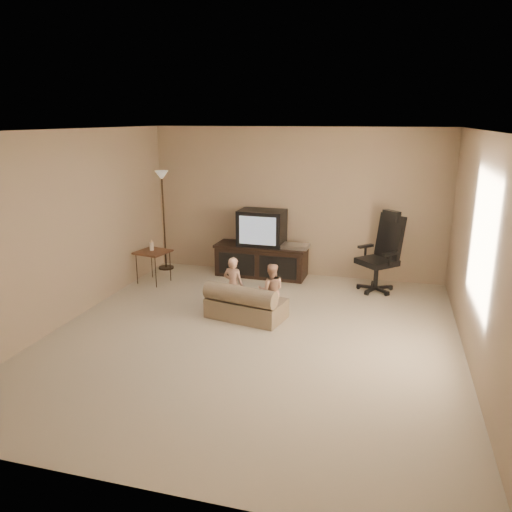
{
  "coord_description": "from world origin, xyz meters",
  "views": [
    {
      "loc": [
        1.55,
        -5.49,
        2.63
      ],
      "look_at": [
        -0.11,
        0.6,
        0.88
      ],
      "focal_mm": 35.0,
      "sensor_mm": 36.0,
      "label": 1
    }
  ],
  "objects_px": {
    "tv_stand": "(262,249)",
    "toddler_left": "(233,285)",
    "side_table": "(153,252)",
    "floor_lamp": "(163,198)",
    "office_chair": "(381,263)",
    "child_sofa": "(245,304)",
    "toddler_right": "(271,290)"
  },
  "relations": [
    {
      "from": "toddler_left",
      "to": "side_table",
      "type": "bearing_deg",
      "value": -20.68
    },
    {
      "from": "tv_stand",
      "to": "toddler_left",
      "type": "relative_size",
      "value": 2.02
    },
    {
      "from": "toddler_right",
      "to": "tv_stand",
      "type": "bearing_deg",
      "value": -84.5
    },
    {
      "from": "toddler_left",
      "to": "child_sofa",
      "type": "bearing_deg",
      "value": 148.01
    },
    {
      "from": "side_table",
      "to": "toddler_right",
      "type": "height_order",
      "value": "toddler_right"
    },
    {
      "from": "tv_stand",
      "to": "side_table",
      "type": "distance_m",
      "value": 1.84
    },
    {
      "from": "office_chair",
      "to": "child_sofa",
      "type": "xyz_separation_m",
      "value": [
        -1.72,
        -1.67,
        -0.25
      ]
    },
    {
      "from": "floor_lamp",
      "to": "child_sofa",
      "type": "xyz_separation_m",
      "value": [
        2.04,
        -1.87,
        -1.08
      ]
    },
    {
      "from": "tv_stand",
      "to": "side_table",
      "type": "bearing_deg",
      "value": -151.08
    },
    {
      "from": "toddler_right",
      "to": "toddler_left",
      "type": "bearing_deg",
      "value": -11.87
    },
    {
      "from": "floor_lamp",
      "to": "toddler_left",
      "type": "distance_m",
      "value": 2.64
    },
    {
      "from": "side_table",
      "to": "toddler_right",
      "type": "bearing_deg",
      "value": -22.37
    },
    {
      "from": "office_chair",
      "to": "toddler_left",
      "type": "bearing_deg",
      "value": -97.79
    },
    {
      "from": "office_chair",
      "to": "side_table",
      "type": "relative_size",
      "value": 1.75
    },
    {
      "from": "side_table",
      "to": "child_sofa",
      "type": "height_order",
      "value": "side_table"
    },
    {
      "from": "office_chair",
      "to": "toddler_left",
      "type": "relative_size",
      "value": 1.58
    },
    {
      "from": "tv_stand",
      "to": "floor_lamp",
      "type": "distance_m",
      "value": 1.96
    },
    {
      "from": "office_chair",
      "to": "child_sofa",
      "type": "distance_m",
      "value": 2.41
    },
    {
      "from": "tv_stand",
      "to": "side_table",
      "type": "xyz_separation_m",
      "value": [
        -1.63,
        -0.84,
        0.04
      ]
    },
    {
      "from": "child_sofa",
      "to": "toddler_right",
      "type": "height_order",
      "value": "toddler_right"
    },
    {
      "from": "tv_stand",
      "to": "child_sofa",
      "type": "xyz_separation_m",
      "value": [
        0.26,
        -1.94,
        -0.27
      ]
    },
    {
      "from": "office_chair",
      "to": "child_sofa",
      "type": "height_order",
      "value": "office_chair"
    },
    {
      "from": "side_table",
      "to": "floor_lamp",
      "type": "bearing_deg",
      "value": 100.75
    },
    {
      "from": "side_table",
      "to": "toddler_left",
      "type": "xyz_separation_m",
      "value": [
        1.68,
        -0.92,
        -0.12
      ]
    },
    {
      "from": "office_chair",
      "to": "toddler_right",
      "type": "bearing_deg",
      "value": -88.77
    },
    {
      "from": "child_sofa",
      "to": "toddler_left",
      "type": "bearing_deg",
      "value": 151.63
    },
    {
      "from": "side_table",
      "to": "toddler_left",
      "type": "bearing_deg",
      "value": -28.76
    },
    {
      "from": "floor_lamp",
      "to": "toddler_right",
      "type": "xyz_separation_m",
      "value": [
        2.36,
        -1.68,
        -0.91
      ]
    },
    {
      "from": "side_table",
      "to": "office_chair",
      "type": "bearing_deg",
      "value": 8.84
    },
    {
      "from": "floor_lamp",
      "to": "office_chair",
      "type": "bearing_deg",
      "value": -3.16
    },
    {
      "from": "toddler_left",
      "to": "toddler_right",
      "type": "bearing_deg",
      "value": -170.89
    },
    {
      "from": "toddler_left",
      "to": "toddler_right",
      "type": "xyz_separation_m",
      "value": [
        0.54,
        0.01,
        -0.03
      ]
    }
  ]
}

